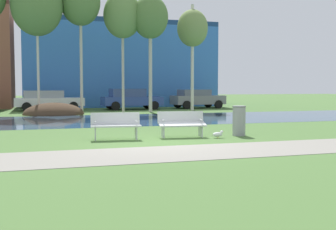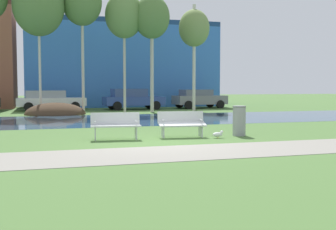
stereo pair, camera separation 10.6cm
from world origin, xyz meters
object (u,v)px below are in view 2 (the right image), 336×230
object	(u,v)px
bench_left	(116,125)
trash_bin	(239,120)
parked_hatch_third_blue	(132,99)
bench_right	(182,123)
seagull	(218,134)
parked_wagon_fourth_grey	(199,98)
parked_sedan_second_white	(49,100)

from	to	relation	value
bench_left	trash_bin	bearing A→B (deg)	-2.16
bench_left	parked_hatch_third_blue	xyz separation A→B (m)	(4.16, 17.28, 0.33)
bench_left	parked_hatch_third_blue	bearing A→B (deg)	76.47
bench_right	seagull	bearing A→B (deg)	-29.50
bench_right	seagull	xyz separation A→B (m)	(1.08, -0.61, -0.34)
seagull	parked_wagon_fourth_grey	size ratio (longest dim) A/B	0.10
bench_left	parked_wagon_fourth_grey	distance (m)	19.97
bench_left	bench_right	bearing A→B (deg)	0.00
bench_right	parked_wagon_fourth_grey	bearing A→B (deg)	67.44
seagull	parked_hatch_third_blue	xyz separation A→B (m)	(0.82, 17.89, 0.67)
trash_bin	seagull	bearing A→B (deg)	-155.78
seagull	parked_hatch_third_blue	bearing A→B (deg)	87.36
trash_bin	seagull	size ratio (longest dim) A/B	2.48
seagull	parked_hatch_third_blue	world-z (taller)	parked_hatch_third_blue
bench_right	seagull	world-z (taller)	bench_right
bench_left	trash_bin	world-z (taller)	trash_bin
bench_right	parked_sedan_second_white	bearing A→B (deg)	102.81
bench_left	seagull	bearing A→B (deg)	-10.36
parked_hatch_third_blue	parked_wagon_fourth_grey	world-z (taller)	parked_hatch_third_blue
bench_left	parked_sedan_second_white	xyz separation A→B (m)	(-1.78, 17.77, 0.29)
parked_sedan_second_white	parked_hatch_third_blue	xyz separation A→B (m)	(5.94, -0.49, 0.04)
parked_hatch_third_blue	bench_right	bearing A→B (deg)	-96.28
bench_left	parked_sedan_second_white	distance (m)	17.86
parked_wagon_fourth_grey	bench_left	bearing A→B (deg)	-118.55
parked_hatch_third_blue	parked_wagon_fourth_grey	bearing A→B (deg)	2.74
bench_right	parked_wagon_fourth_grey	world-z (taller)	parked_wagon_fourth_grey
parked_sedan_second_white	bench_left	bearing A→B (deg)	-84.27
trash_bin	parked_hatch_third_blue	distance (m)	17.45
parked_hatch_third_blue	parked_wagon_fourth_grey	size ratio (longest dim) A/B	1.09
bench_right	seagull	distance (m)	1.28
bench_left	bench_right	world-z (taller)	same
bench_right	parked_hatch_third_blue	world-z (taller)	parked_hatch_third_blue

